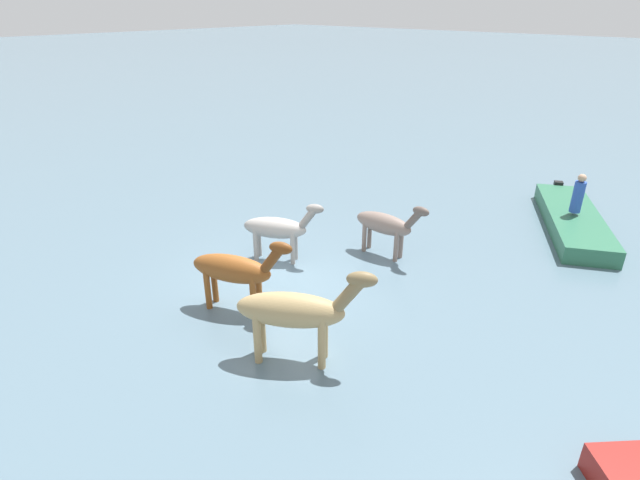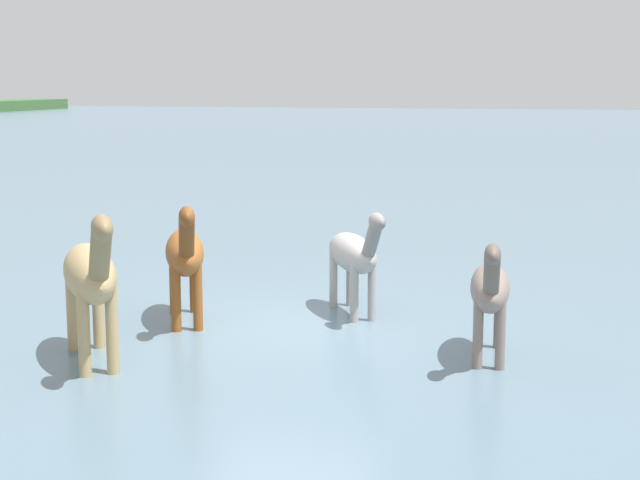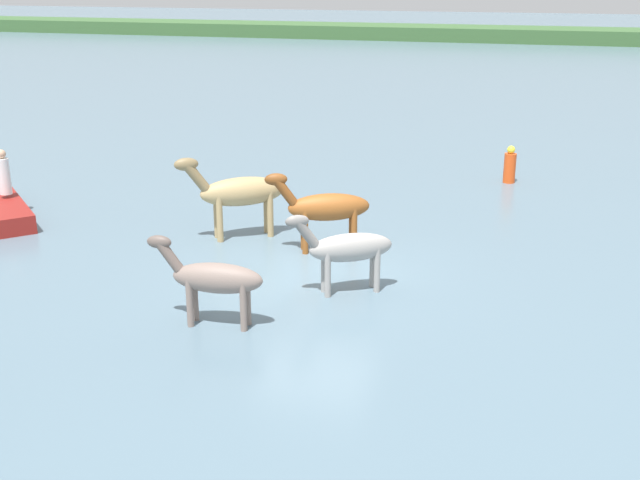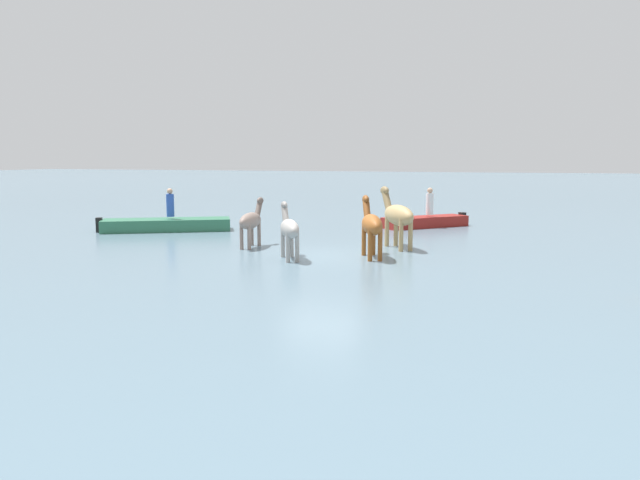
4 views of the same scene
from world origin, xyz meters
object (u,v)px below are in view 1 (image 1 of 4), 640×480
horse_dark_mare (278,228)px  person_boatman_standing (578,195)px  horse_pinto_flank (235,270)px  horse_mid_herd (386,224)px  horse_rear_stallion (295,311)px  boat_tender_starboard (572,222)px

horse_dark_mare → person_boatman_standing: (-5.18, -7.42, 0.22)m
horse_dark_mare → horse_pinto_flank: 2.55m
horse_mid_herd → horse_rear_stallion: bearing=-79.0°
horse_dark_mare → horse_pinto_flank: bearing=-95.2°
horse_rear_stallion → horse_mid_herd: bearing=71.6°
horse_mid_herd → boat_tender_starboard: size_ratio=0.41×
horse_mid_herd → boat_tender_starboard: (-3.20, -5.44, -0.74)m
horse_dark_mare → horse_mid_herd: (-1.94, -2.18, -0.02)m
boat_tender_starboard → person_boatman_standing: size_ratio=4.47×
horse_rear_stallion → person_boatman_standing: size_ratio=2.03×
boat_tender_starboard → horse_pinto_flank: bearing=-51.1°
horse_dark_mare → person_boatman_standing: person_boatman_standing is taller
horse_rear_stallion → person_boatman_standing: bearing=45.1°
horse_pinto_flank → horse_rear_stallion: size_ratio=0.97×
horse_mid_herd → horse_rear_stallion: horse_rear_stallion is taller
horse_dark_mare → person_boatman_standing: bearing=24.5°
boat_tender_starboard → horse_dark_mare: bearing=-62.8°
horse_dark_mare → boat_tender_starboard: (-5.14, -7.62, -0.76)m
horse_pinto_flank → person_boatman_standing: 10.55m
horse_pinto_flank → boat_tender_starboard: horse_pinto_flank is taller
horse_rear_stallion → person_boatman_standing: horse_rear_stallion is taller
horse_rear_stallion → boat_tender_starboard: horse_rear_stallion is taller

